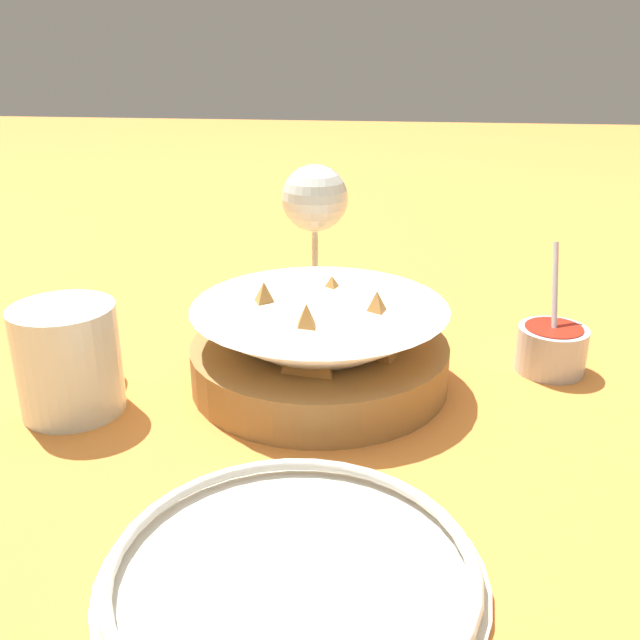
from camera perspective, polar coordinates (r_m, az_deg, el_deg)
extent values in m
plane|color=orange|center=(0.63, -2.54, -4.87)|extent=(4.00, 4.00, 0.00)
cylinder|color=olive|center=(0.62, 0.00, -3.34)|extent=(0.22, 0.22, 0.04)
cone|color=white|center=(0.61, 0.00, -1.78)|extent=(0.22, 0.22, 0.07)
cylinder|color=#3D842D|center=(0.62, 0.00, -3.18)|extent=(0.17, 0.17, 0.01)
pyramid|color=#B77A38|center=(0.65, 0.95, 1.23)|extent=(0.09, 0.08, 0.06)
pyramid|color=#B77A38|center=(0.62, -4.43, 0.28)|extent=(0.07, 0.06, 0.06)
pyramid|color=#B77A38|center=(0.56, -1.07, -1.76)|extent=(0.07, 0.07, 0.07)
pyramid|color=#B77A38|center=(0.60, 4.50, -0.51)|extent=(0.08, 0.07, 0.06)
cylinder|color=#B7B7BC|center=(0.67, 18.02, -2.25)|extent=(0.06, 0.06, 0.04)
cylinder|color=red|center=(0.67, 18.09, -1.69)|extent=(0.05, 0.05, 0.03)
cylinder|color=#B7B7BC|center=(0.67, 18.27, 1.39)|extent=(0.06, 0.01, 0.10)
cylinder|color=silver|center=(0.80, -0.43, 1.29)|extent=(0.07, 0.07, 0.00)
cylinder|color=silver|center=(0.79, -0.44, 4.41)|extent=(0.01, 0.01, 0.09)
sphere|color=silver|center=(0.77, -0.45, 9.73)|extent=(0.07, 0.07, 0.07)
sphere|color=#E5B77F|center=(0.77, -0.45, 9.08)|extent=(0.05, 0.05, 0.05)
cylinder|color=silver|center=(0.60, -19.50, -3.00)|extent=(0.08, 0.08, 0.09)
cylinder|color=#935119|center=(0.60, -19.37, -3.90)|extent=(0.07, 0.07, 0.06)
torus|color=silver|center=(0.64, -17.80, -1.15)|extent=(0.06, 0.01, 0.06)
cylinder|color=silver|center=(0.42, -2.22, -19.72)|extent=(0.22, 0.22, 0.01)
torus|color=silver|center=(0.42, -2.23, -19.06)|extent=(0.21, 0.21, 0.01)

